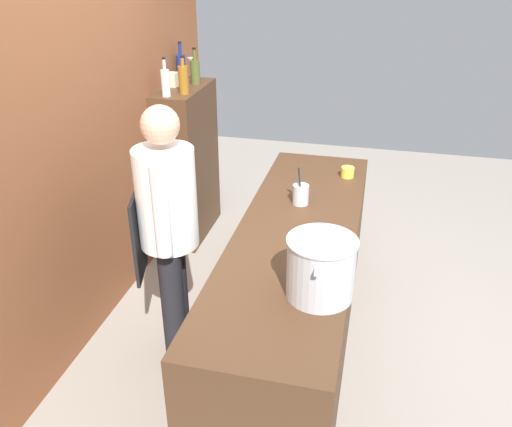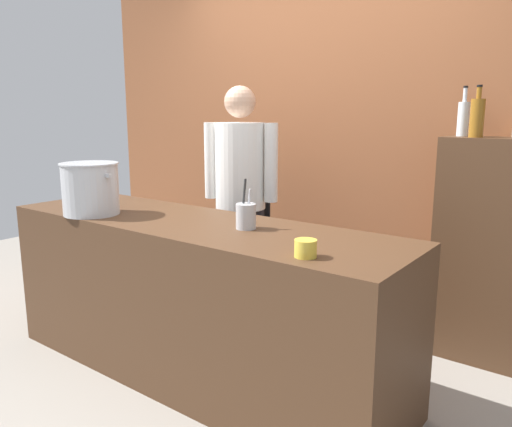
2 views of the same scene
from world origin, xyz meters
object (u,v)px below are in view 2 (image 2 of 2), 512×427
(chef, at_px, (241,190))
(utensil_crock, at_px, (246,216))
(butter_jar, at_px, (306,248))
(wine_bottle_amber, at_px, (477,117))
(wine_bottle_clear, at_px, (463,118))
(stockpot_large, at_px, (90,189))

(chef, distance_m, utensil_crock, 0.89)
(butter_jar, relative_size, wine_bottle_amber, 0.32)
(wine_bottle_clear, bearing_deg, wine_bottle_amber, -46.29)
(stockpot_large, distance_m, wine_bottle_amber, 2.25)
(chef, relative_size, butter_jar, 17.62)
(stockpot_large, xyz_separation_m, wine_bottle_amber, (1.77, 1.32, 0.41))
(chef, height_order, butter_jar, chef)
(chef, xyz_separation_m, wine_bottle_amber, (1.39, 0.40, 0.50))
(wine_bottle_amber, bearing_deg, chef, -164.15)
(wine_bottle_amber, height_order, wine_bottle_clear, wine_bottle_clear)
(butter_jar, xyz_separation_m, wine_bottle_amber, (0.30, 1.33, 0.52))
(utensil_crock, xyz_separation_m, wine_bottle_amber, (0.82, 1.07, 0.49))
(stockpot_large, relative_size, utensil_crock, 1.53)
(butter_jar, bearing_deg, wine_bottle_clear, 82.00)
(butter_jar, height_order, wine_bottle_clear, wine_bottle_clear)
(stockpot_large, distance_m, butter_jar, 1.47)
(wine_bottle_amber, bearing_deg, wine_bottle_clear, 133.71)
(utensil_crock, bearing_deg, stockpot_large, -165.51)
(wine_bottle_amber, distance_m, wine_bottle_clear, 0.15)
(chef, height_order, stockpot_large, chef)
(stockpot_large, relative_size, wine_bottle_clear, 1.34)
(chef, xyz_separation_m, wine_bottle_clear, (1.29, 0.50, 0.49))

